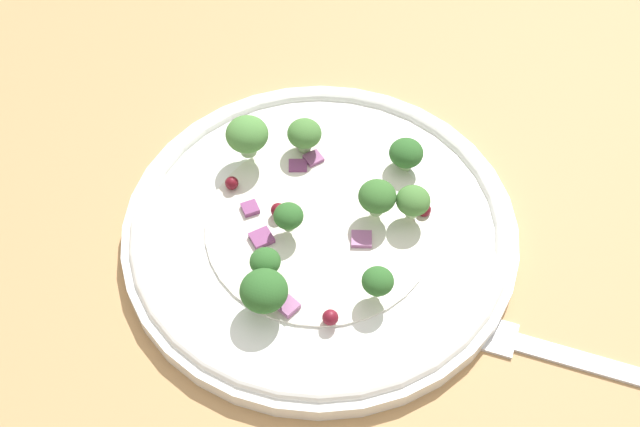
% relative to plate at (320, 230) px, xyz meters
% --- Properties ---
extents(ground_plane, '(1.80, 1.80, 0.02)m').
position_rel_plate_xyz_m(ground_plane, '(-0.03, 0.01, -0.02)').
color(ground_plane, tan).
extents(plate, '(0.26, 0.26, 0.02)m').
position_rel_plate_xyz_m(plate, '(0.00, 0.00, 0.00)').
color(plate, white).
rests_on(plate, ground_plane).
extents(dressing_pool, '(0.15, 0.15, 0.00)m').
position_rel_plate_xyz_m(dressing_pool, '(0.00, -0.00, 0.00)').
color(dressing_pool, white).
rests_on(dressing_pool, plate).
extents(broccoli_floret_0, '(0.02, 0.02, 0.02)m').
position_rel_plate_xyz_m(broccoli_floret_0, '(-0.03, -0.06, 0.02)').
color(broccoli_floret_0, '#9EC684').
rests_on(broccoli_floret_0, plate).
extents(broccoli_floret_1, '(0.03, 0.03, 0.03)m').
position_rel_plate_xyz_m(broccoli_floret_1, '(0.06, 0.03, 0.02)').
color(broccoli_floret_1, '#ADD18E').
rests_on(broccoli_floret_1, plate).
extents(broccoli_floret_2, '(0.03, 0.03, 0.03)m').
position_rel_plate_xyz_m(broccoli_floret_2, '(0.01, -0.08, 0.03)').
color(broccoli_floret_2, '#8EB77A').
rests_on(broccoli_floret_2, plate).
extents(broccoli_floret_3, '(0.02, 0.02, 0.02)m').
position_rel_plate_xyz_m(broccoli_floret_3, '(-0.05, 0.03, 0.02)').
color(broccoli_floret_3, '#ADD18E').
rests_on(broccoli_floret_3, plate).
extents(broccoli_floret_4, '(0.02, 0.02, 0.02)m').
position_rel_plate_xyz_m(broccoli_floret_4, '(0.02, -0.01, 0.02)').
color(broccoli_floret_4, '#8EB77A').
rests_on(broccoli_floret_4, plate).
extents(broccoli_floret_5, '(0.02, 0.02, 0.03)m').
position_rel_plate_xyz_m(broccoli_floret_5, '(-0.04, 0.01, 0.03)').
color(broccoli_floret_5, '#9EC684').
rests_on(broccoli_floret_5, plate).
extents(broccoli_floret_6, '(0.02, 0.02, 0.02)m').
position_rel_plate_xyz_m(broccoli_floret_6, '(0.05, 0.01, 0.02)').
color(broccoli_floret_6, '#9EC684').
rests_on(broccoli_floret_6, plate).
extents(broccoli_floret_7, '(0.02, 0.02, 0.02)m').
position_rel_plate_xyz_m(broccoli_floret_7, '(0.00, 0.06, 0.02)').
color(broccoli_floret_7, '#8EB77A').
rests_on(broccoli_floret_7, plate).
extents(broccoli_floret_8, '(0.02, 0.02, 0.02)m').
position_rel_plate_xyz_m(broccoli_floret_8, '(-0.08, -0.01, 0.02)').
color(broccoli_floret_8, '#9EC684').
rests_on(broccoli_floret_8, plate).
extents(cranberry_0, '(0.01, 0.01, 0.01)m').
position_rel_plate_xyz_m(cranberry_0, '(0.03, 0.06, 0.01)').
color(cranberry_0, maroon).
rests_on(cranberry_0, plate).
extents(cranberry_1, '(0.01, 0.01, 0.01)m').
position_rel_plate_xyz_m(cranberry_1, '(0.02, -0.02, 0.01)').
color(cranberry_1, maroon).
rests_on(cranberry_1, plate).
extents(cranberry_2, '(0.01, 0.01, 0.01)m').
position_rel_plate_xyz_m(cranberry_2, '(-0.02, -0.06, 0.01)').
color(cranberry_2, '#4C0A14').
rests_on(cranberry_2, plate).
extents(cranberry_3, '(0.01, 0.01, 0.01)m').
position_rel_plate_xyz_m(cranberry_3, '(-0.06, 0.03, 0.01)').
color(cranberry_3, maroon).
rests_on(cranberry_3, plate).
extents(cranberry_4, '(0.01, 0.01, 0.01)m').
position_rel_plate_xyz_m(cranberry_4, '(0.03, -0.06, 0.01)').
color(cranberry_4, maroon).
rests_on(cranberry_4, plate).
extents(onion_bit_0, '(0.01, 0.01, 0.00)m').
position_rel_plate_xyz_m(onion_bit_0, '(0.04, -0.01, 0.01)').
color(onion_bit_0, '#843D75').
rests_on(onion_bit_0, plate).
extents(onion_bit_1, '(0.01, 0.01, 0.00)m').
position_rel_plate_xyz_m(onion_bit_1, '(0.05, 0.04, 0.01)').
color(onion_bit_1, '#A35B93').
rests_on(onion_bit_1, plate).
extents(onion_bit_2, '(0.02, 0.02, 0.01)m').
position_rel_plate_xyz_m(onion_bit_2, '(-0.02, 0.02, 0.01)').
color(onion_bit_2, '#A35B93').
rests_on(onion_bit_2, plate).
extents(onion_bit_3, '(0.02, 0.02, 0.00)m').
position_rel_plate_xyz_m(onion_bit_3, '(-0.02, -0.05, 0.01)').
color(onion_bit_3, '#843D75').
rests_on(onion_bit_3, plate).
extents(onion_bit_4, '(0.01, 0.01, 0.00)m').
position_rel_plate_xyz_m(onion_bit_4, '(-0.03, -0.05, 0.01)').
color(onion_bit_4, '#934C84').
rests_on(onion_bit_4, plate).
extents(onion_bit_5, '(0.01, 0.01, 0.01)m').
position_rel_plate_xyz_m(onion_bit_5, '(0.03, -0.04, 0.01)').
color(onion_bit_5, '#843D75').
rests_on(onion_bit_5, plate).
extents(fork, '(0.13, 0.16, 0.01)m').
position_rel_plate_xyz_m(fork, '(-0.08, 0.17, -0.01)').
color(fork, silver).
rests_on(fork, ground_plane).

